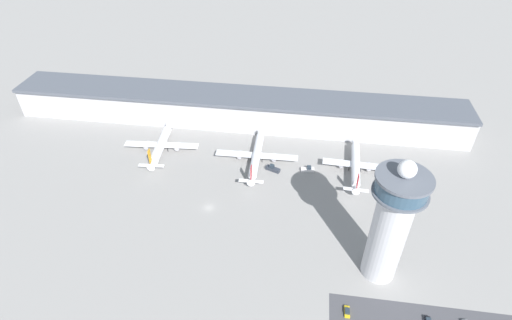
{
  "coord_description": "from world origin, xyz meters",
  "views": [
    {
      "loc": [
        37.9,
        -120.58,
        122.89
      ],
      "look_at": [
        16.93,
        27.99,
        6.64
      ],
      "focal_mm": 28.0,
      "sensor_mm": 36.0,
      "label": 1
    }
  ],
  "objects_px": {
    "control_tower": "(391,223)",
    "service_truck_catering": "(273,169)",
    "airplane_gate_charlie": "(356,165)",
    "service_truck_fuel": "(308,169)",
    "airplane_gate_bravo": "(256,155)",
    "airplane_gate_alpha": "(161,145)",
    "car_green_van": "(347,312)"
  },
  "relations": [
    {
      "from": "control_tower",
      "to": "service_truck_catering",
      "type": "relative_size",
      "value": 6.87
    },
    {
      "from": "service_truck_catering",
      "to": "service_truck_fuel",
      "type": "height_order",
      "value": "service_truck_catering"
    },
    {
      "from": "service_truck_catering",
      "to": "car_green_van",
      "type": "distance_m",
      "value": 79.0
    },
    {
      "from": "airplane_gate_charlie",
      "to": "service_truck_fuel",
      "type": "distance_m",
      "value": 22.89
    },
    {
      "from": "airplane_gate_charlie",
      "to": "control_tower",
      "type": "bearing_deg",
      "value": -84.88
    },
    {
      "from": "airplane_gate_alpha",
      "to": "service_truck_fuel",
      "type": "relative_size",
      "value": 5.74
    },
    {
      "from": "airplane_gate_alpha",
      "to": "service_truck_fuel",
      "type": "distance_m",
      "value": 75.55
    },
    {
      "from": "control_tower",
      "to": "service_truck_catering",
      "type": "distance_m",
      "value": 73.48
    },
    {
      "from": "airplane_gate_alpha",
      "to": "airplane_gate_charlie",
      "type": "bearing_deg",
      "value": -1.5
    },
    {
      "from": "airplane_gate_bravo",
      "to": "service_truck_catering",
      "type": "xyz_separation_m",
      "value": [
        8.74,
        -5.6,
        -2.93
      ]
    },
    {
      "from": "control_tower",
      "to": "airplane_gate_charlie",
      "type": "xyz_separation_m",
      "value": [
        -5.19,
        57.91,
        -21.54
      ]
    },
    {
      "from": "airplane_gate_charlie",
      "to": "service_truck_catering",
      "type": "bearing_deg",
      "value": -172.89
    },
    {
      "from": "airplane_gate_charlie",
      "to": "service_truck_fuel",
      "type": "relative_size",
      "value": 5.9
    },
    {
      "from": "control_tower",
      "to": "airplane_gate_alpha",
      "type": "relative_size",
      "value": 1.34
    },
    {
      "from": "control_tower",
      "to": "airplane_gate_bravo",
      "type": "bearing_deg",
      "value": 132.3
    },
    {
      "from": "control_tower",
      "to": "airplane_gate_bravo",
      "type": "height_order",
      "value": "control_tower"
    },
    {
      "from": "service_truck_fuel",
      "to": "service_truck_catering",
      "type": "bearing_deg",
      "value": -173.24
    },
    {
      "from": "control_tower",
      "to": "car_green_van",
      "type": "bearing_deg",
      "value": -121.84
    },
    {
      "from": "control_tower",
      "to": "airplane_gate_bravo",
      "type": "distance_m",
      "value": 82.12
    },
    {
      "from": "airplane_gate_alpha",
      "to": "service_truck_catering",
      "type": "height_order",
      "value": "airplane_gate_alpha"
    },
    {
      "from": "airplane_gate_bravo",
      "to": "airplane_gate_charlie",
      "type": "relative_size",
      "value": 1.06
    },
    {
      "from": "airplane_gate_alpha",
      "to": "airplane_gate_charlie",
      "type": "height_order",
      "value": "airplane_gate_alpha"
    },
    {
      "from": "airplane_gate_alpha",
      "to": "car_green_van",
      "type": "distance_m",
      "value": 120.96
    },
    {
      "from": "service_truck_fuel",
      "to": "car_green_van",
      "type": "relative_size",
      "value": 1.57
    },
    {
      "from": "airplane_gate_charlie",
      "to": "airplane_gate_bravo",
      "type": "bearing_deg",
      "value": 179.18
    },
    {
      "from": "airplane_gate_alpha",
      "to": "airplane_gate_bravo",
      "type": "height_order",
      "value": "airplane_gate_alpha"
    },
    {
      "from": "airplane_gate_bravo",
      "to": "airplane_gate_alpha",
      "type": "bearing_deg",
      "value": 177.84
    },
    {
      "from": "airplane_gate_bravo",
      "to": "control_tower",
      "type": "bearing_deg",
      "value": -47.7
    },
    {
      "from": "airplane_gate_alpha",
      "to": "airplane_gate_charlie",
      "type": "relative_size",
      "value": 0.97
    },
    {
      "from": "airplane_gate_bravo",
      "to": "airplane_gate_charlie",
      "type": "xyz_separation_m",
      "value": [
        48.12,
        -0.69,
        0.1
      ]
    },
    {
      "from": "control_tower",
      "to": "service_truck_catering",
      "type": "xyz_separation_m",
      "value": [
        -44.58,
        53.0,
        -24.56
      ]
    },
    {
      "from": "airplane_gate_bravo",
      "to": "car_green_van",
      "type": "relative_size",
      "value": 9.86
    }
  ]
}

